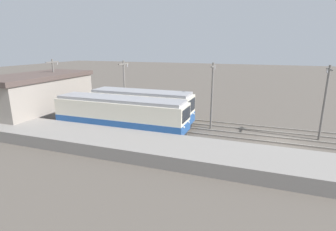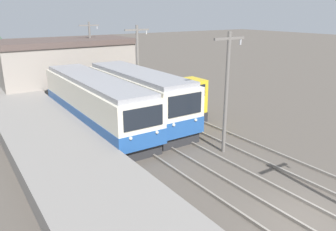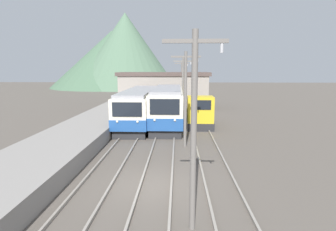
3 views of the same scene
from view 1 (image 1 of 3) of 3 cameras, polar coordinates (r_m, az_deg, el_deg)
The scene contains 13 objects.
ground_plane at distance 24.87m, azimuth 23.16°, elevation -5.26°, with size 200.00×200.00×0.00m, color #564F47.
platform_left at distance 18.88m, azimuth 24.09°, elevation -10.10°, with size 4.50×54.00×1.01m, color gray.
track_left at distance 22.41m, azimuth 23.45°, elevation -7.29°, with size 1.54×60.00×0.14m.
track_center at distance 25.03m, azimuth 23.16°, elevation -4.96°, with size 1.54×60.00×0.14m.
track_right at distance 27.89m, azimuth 22.91°, elevation -2.95°, with size 1.54×60.00×0.14m.
commuter_train_left at distance 25.12m, azimuth -10.29°, elevation -0.23°, with size 2.84×13.02×3.43m.
commuter_train_center at distance 27.10m, azimuth -5.81°, elevation 1.28°, with size 2.84×10.77×3.68m.
shunting_locomotive at distance 29.89m, azimuth -3.39°, elevation 1.64°, with size 2.40×5.70×3.00m.
catenary_mast_near at distance 26.05m, azimuth 30.95°, elevation 2.88°, with size 2.00×0.20×6.55m.
catenary_mast_mid at distance 25.97m, azimuth 9.57°, elevation 4.79°, with size 2.00×0.20×6.55m.
catenary_mast_far at distance 29.28m, azimuth -9.42°, elevation 5.93°, with size 2.00×0.20×6.55m.
catenary_mast_distant at distance 35.03m, azimuth -23.42°, elevation 6.37°, with size 2.00×0.20×6.55m.
station_building at distance 33.64m, azimuth -26.43°, elevation 3.87°, with size 12.60×6.30×4.98m.
Camera 1 is at (-23.45, 1.78, 8.09)m, focal length 28.00 mm.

